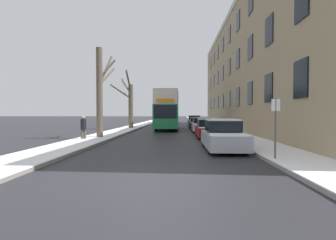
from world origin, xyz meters
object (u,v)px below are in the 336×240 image
bare_tree_left_0 (100,91)px  pedestrian_left_sidewalk (83,127)px  double_decker_bus (167,108)px  parked_car_2 (201,125)px  street_sign_post (275,126)px  parked_car_0 (223,136)px  parked_car_3 (197,123)px  bare_tree_left_1 (130,102)px  parked_car_1 (208,129)px  oncoming_van (170,117)px  parked_car_4 (194,121)px

bare_tree_left_0 → pedestrian_left_sidewalk: (-0.67, -1.60, -2.55)m
double_decker_bus → parked_car_2: size_ratio=2.49×
bare_tree_left_0 → street_sign_post: bare_tree_left_0 is taller
parked_car_0 → parked_car_3: bearing=90.0°
parked_car_2 → pedestrian_left_sidewalk: (-8.53, -8.69, 0.25)m
double_decker_bus → parked_car_0: double_decker_bus is taller
bare_tree_left_0 → double_decker_bus: size_ratio=0.64×
bare_tree_left_1 → parked_car_1: 13.53m
bare_tree_left_0 → bare_tree_left_1: bearing=90.4°
street_sign_post → parked_car_3: bearing=93.7°
parked_car_0 → oncoming_van: bearing=96.0°
bare_tree_left_1 → double_decker_bus: bearing=-3.7°
parked_car_2 → pedestrian_left_sidewalk: 12.17m
parked_car_0 → parked_car_2: (0.00, 12.52, -0.04)m
double_decker_bus → oncoming_van: 21.56m
bare_tree_left_0 → bare_tree_left_1: 11.64m
parked_car_1 → double_decker_bus: bearing=108.7°
parked_car_3 → parked_car_4: parked_car_4 is taller
street_sign_post → bare_tree_left_0: bearing=136.4°
double_decker_bus → parked_car_1: bearing=-71.3°
parked_car_1 → parked_car_2: 6.13m
parked_car_2 → parked_car_4: parked_car_4 is taller
double_decker_bus → pedestrian_left_sidewalk: double_decker_bus is taller
oncoming_van → double_decker_bus: bearing=-88.7°
bare_tree_left_1 → parked_car_0: bearing=-65.1°
double_decker_bus → parked_car_3: 4.19m
street_sign_post → pedestrian_left_sidewalk: bearing=144.0°
double_decker_bus → parked_car_2: (3.51, -4.27, -1.74)m
parked_car_0 → parked_car_3: size_ratio=1.07×
double_decker_bus → parked_car_1: 11.11m
oncoming_van → street_sign_post: street_sign_post is taller
bare_tree_left_0 → double_decker_bus: 12.20m
parked_car_2 → oncoming_van: 26.10m
parked_car_2 → oncoming_van: (-4.01, 25.79, 0.55)m
parked_car_4 → pedestrian_left_sidewalk: size_ratio=2.34×
bare_tree_left_1 → oncoming_van: (3.92, 21.23, -1.89)m
parked_car_1 → pedestrian_left_sidewalk: bearing=-163.3°
parked_car_4 → street_sign_post: street_sign_post is taller
oncoming_van → parked_car_3: bearing=-78.7°
bare_tree_left_1 → parked_car_0: 18.98m
parked_car_3 → street_sign_post: size_ratio=1.78×
street_sign_post → parked_car_0: bearing=112.4°
parked_car_1 → street_sign_post: (1.39, -9.75, 0.72)m
bare_tree_left_1 → parked_car_2: bearing=-29.9°
bare_tree_left_0 → parked_car_0: bearing=-34.7°
parked_car_0 → parked_car_2: 12.53m
oncoming_van → pedestrian_left_sidewalk: (-4.51, -34.47, -0.30)m
parked_car_0 → parked_car_4: size_ratio=1.16×
bare_tree_left_1 → parked_car_2: size_ratio=1.58×
bare_tree_left_0 → parked_car_1: bearing=6.9°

